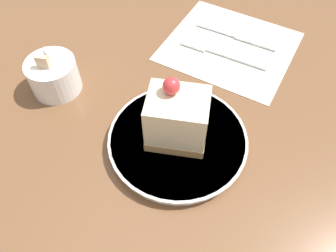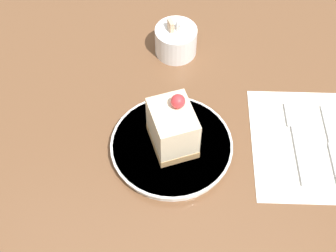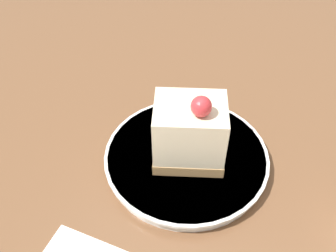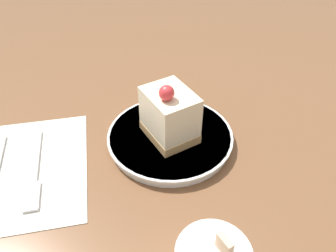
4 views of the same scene
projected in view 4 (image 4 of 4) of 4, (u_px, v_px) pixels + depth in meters
ground_plane at (186, 152)px, 0.54m from camera, size 4.00×4.00×0.00m
plate at (170, 137)px, 0.55m from camera, size 0.21×0.21×0.02m
cake_slice at (170, 115)px, 0.52m from camera, size 0.09×0.10×0.11m
napkin at (15, 170)px, 0.51m from camera, size 0.23×0.25×0.00m
fork at (34, 173)px, 0.50m from camera, size 0.02×0.17×0.00m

